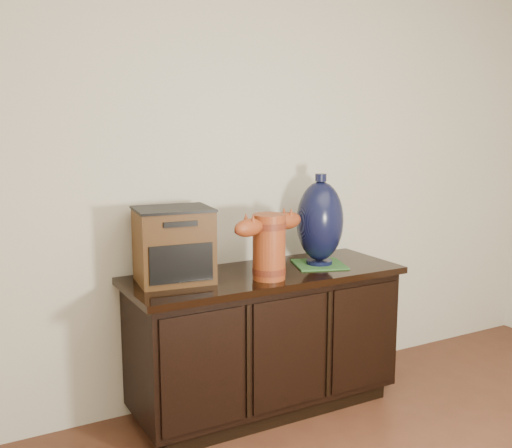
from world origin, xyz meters
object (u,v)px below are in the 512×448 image
sideboard (265,339)px  tv_radio (174,245)px  terracotta_vessel (269,243)px  spray_can (193,256)px  lamp_base (320,221)px

sideboard → tv_radio: 0.73m
sideboard → tv_radio: (-0.48, 0.06, 0.55)m
terracotta_vessel → spray_can: size_ratio=2.88×
sideboard → tv_radio: tv_radio is taller
sideboard → lamp_base: size_ratio=2.97×
tv_radio → sideboard: bearing=0.2°
sideboard → spray_can: bearing=145.1°
terracotta_vessel → spray_can: bearing=110.6°
tv_radio → spray_can: size_ratio=2.48×
terracotta_vessel → spray_can: terracotta_vessel is taller
sideboard → tv_radio: bearing=173.3°
terracotta_vessel → sideboard: bearing=52.3°
sideboard → spray_can: spray_can is taller
lamp_base → sideboard: bearing=178.5°
sideboard → terracotta_vessel: terracotta_vessel is taller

